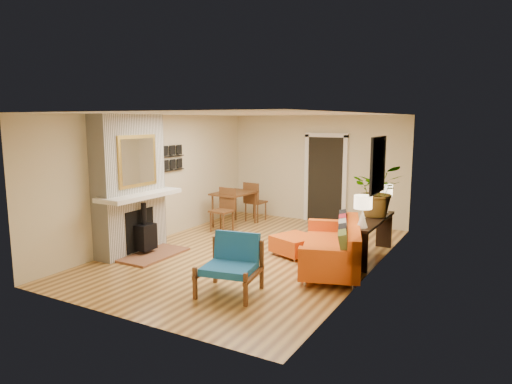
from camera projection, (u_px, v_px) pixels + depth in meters
The scene contains 10 objects.
room_shell at pixel (331, 175), 10.38m from camera, with size 6.50×6.50×6.50m.
fireplace at pixel (131, 188), 8.50m from camera, with size 1.09×1.68×2.60m.
sofa at pixel (336, 247), 7.70m from camera, with size 1.55×2.33×0.85m.
ottoman at pixel (295, 244), 8.49m from camera, with size 0.92×0.92×0.36m.
blue_chair at pixel (232, 261), 6.66m from camera, with size 0.94×0.92×0.85m.
dining_table at pixel (237, 199), 10.77m from camera, with size 0.86×1.84×0.98m.
console_table at pixel (373, 227), 8.22m from camera, with size 0.34×1.85×0.72m.
lamp_near at pixel (363, 207), 7.53m from camera, with size 0.30×0.30×0.54m.
lamp_far at pixel (384, 195), 8.79m from camera, with size 0.30×0.30×0.54m.
houseplant at pixel (378, 190), 8.37m from camera, with size 0.89×0.77×0.98m, color #1E5919.
Camera 1 is at (4.14, -7.20, 2.50)m, focal length 32.00 mm.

